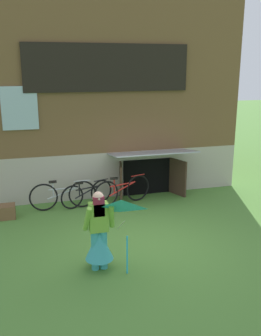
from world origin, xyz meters
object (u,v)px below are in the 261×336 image
person (99,237)px  wooden_crate (6,212)px  bicycle_black (87,194)px  bicycle_silver (63,195)px  bicycle_red (122,191)px  kite (122,219)px

person → wooden_crate: person is taller
person → bicycle_black: 3.36m
bicycle_silver → bicycle_red: bearing=-1.9°
person → bicycle_silver: 3.28m
person → kite: size_ratio=1.08×
kite → wooden_crate: kite is taller
kite → wooden_crate: size_ratio=3.18×
bicycle_red → wooden_crate: (-3.02, -0.16, -0.22)m
person → bicycle_silver: bearing=94.3°
person → bicycle_red: size_ratio=0.89×
person → wooden_crate: (-1.76, 3.02, -0.47)m
bicycle_red → bicycle_silver: size_ratio=0.97×
bicycle_red → bicycle_black: size_ratio=1.16×
bicycle_silver → bicycle_black: bearing=8.2°
bicycle_black → wooden_crate: bearing=170.2°
bicycle_black → bicycle_silver: 0.65m
kite → bicycle_black: (0.02, 3.84, -0.82)m
person → bicycle_red: 3.43m
bicycle_red → bicycle_black: (-0.94, 0.16, -0.05)m
person → bicycle_red: bearing=67.0°
person → bicycle_black: size_ratio=1.03×
person → wooden_crate: 3.52m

